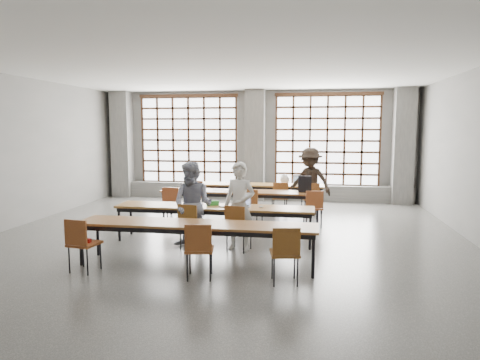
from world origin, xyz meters
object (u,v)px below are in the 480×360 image
Objects in this scene: chair_mid_centre at (252,203)px; plastic_bag at (285,179)px; student_back at (310,182)px; green_box at (213,203)px; chair_back_left at (198,193)px; chair_back_right at (311,196)px; desk_row_c at (214,209)px; chair_near_mid at (199,245)px; desk_row_a at (253,186)px; chair_near_right at (285,249)px; student_female at (193,205)px; chair_mid_left at (172,201)px; chair_front_right at (237,223)px; backpack at (305,184)px; student_male at (239,206)px; chair_mid_right at (313,205)px; red_pouch at (84,241)px; chair_back_mid at (280,195)px; desk_row_b at (240,193)px; chair_near_left at (81,240)px; mouse at (261,207)px; chair_front_left at (191,222)px; laptop_back at (300,182)px; phone at (222,207)px; desk_row_d at (196,227)px.

chair_mid_centre is 2.18m from plastic_bag.
student_back is 3.56m from green_box.
chair_back_left is 3.04m from chair_back_right.
chair_near_mid is (0.27, -2.20, -0.13)m from desk_row_c.
chair_near_right reaches higher than desk_row_a.
student_female is 5.81× the size of plastic_bag.
chair_mid_left is (-3.34, -1.38, 0.00)m from chair_back_right.
plastic_bag reaches higher than green_box.
chair_front_right is 2.20× the size of backpack.
desk_row_c is at bearing 153.82° from student_male.
chair_front_right reaches higher than desk_row_c.
chair_mid_left is 3.41m from chair_mid_right.
chair_back_left is 1.00× the size of chair_mid_right.
desk_row_c is (-0.30, -3.56, 0.00)m from desk_row_a.
student_male reaches higher than green_box.
red_pouch is at bearing -120.84° from chair_mid_centre.
chair_front_right reaches higher than green_box.
green_box is (-1.16, -2.85, 0.24)m from chair_back_mid.
desk_row_b is 4.75m from chair_near_left.
chair_near_left is 2.20× the size of backpack.
chair_mid_centre is (0.55, 1.56, -0.13)m from desk_row_c.
chair_back_right is at bearing 92.81° from chair_mid_right.
backpack is at bearing 71.27° from chair_near_mid.
mouse is at bearing 58.63° from chair_front_right.
student_female is at bearing -120.96° from desk_row_c.
plastic_bag reaches higher than chair_front_left.
plastic_bag reaches higher than chair_near_right.
chair_mid_left is 1.00× the size of chair_mid_right.
chair_back_left reaches higher than green_box.
desk_row_a reaches higher than red_pouch.
desk_row_a is 4.55× the size of chair_mid_right.
chair_back_left is at bearing -156.13° from desk_row_a.
chair_mid_centre is at bearing 67.93° from green_box.
laptop_back is at bearing 76.90° from chair_near_mid.
backpack is 1.40× the size of plastic_bag.
chair_back_right is 3.61m from chair_mid_left.
phone is at bearing 92.34° from chair_near_mid.
green_box reaches higher than mouse.
chair_near_left is 2.07× the size of laptop_back.
red_pouch is (-3.57, -5.06, -0.04)m from chair_back_right.
chair_near_left is 1.00× the size of chair_near_mid.
student_back is at bearing 78.23° from backpack.
student_back is (1.73, 0.88, 0.23)m from desk_row_b.
student_male is (0.92, 0.13, 0.30)m from chair_front_left.
student_male is (-1.39, -2.06, 0.30)m from chair_mid_right.
chair_back_left is (-1.12, 2.93, -0.13)m from desk_row_c.
desk_row_b is 1.00× the size of desk_row_c.
desk_row_a is 4.11m from student_female.
chair_mid_centre is 2.05m from student_back.
chair_front_right reaches higher than desk_row_d.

